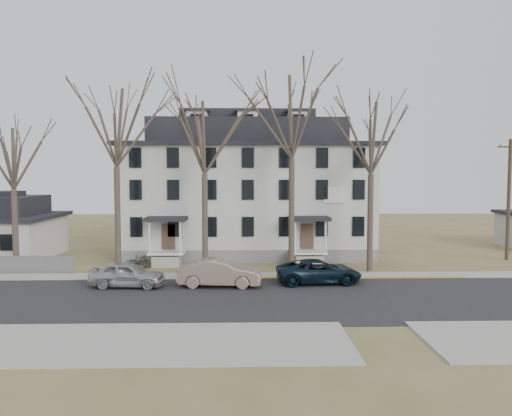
{
  "coord_description": "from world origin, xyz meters",
  "views": [
    {
      "loc": [
        -2.3,
        -24.58,
        6.77
      ],
      "look_at": [
        -1.49,
        9.0,
        4.48
      ],
      "focal_mm": 35.0,
      "sensor_mm": 36.0,
      "label": 1
    }
  ],
  "objects_px": {
    "small_house": "(1,230)",
    "bicycle_right": "(140,262)",
    "tree_far_left": "(116,121)",
    "bicycle_left": "(135,263)",
    "boarding_house": "(247,190)",
    "tree_center": "(292,111)",
    "tree_mid_right": "(372,133)",
    "tree_mid_left": "(204,133)",
    "utility_pole_far": "(509,198)",
    "tree_bungalow": "(13,154)",
    "car_silver": "(127,275)",
    "car_tan": "(220,273)",
    "car_navy": "(319,272)"
  },
  "relations": [
    {
      "from": "car_navy",
      "to": "tree_bungalow",
      "type": "bearing_deg",
      "value": 74.84
    },
    {
      "from": "tree_bungalow",
      "to": "utility_pole_far",
      "type": "distance_m",
      "value": 36.88
    },
    {
      "from": "tree_center",
      "to": "car_navy",
      "type": "distance_m",
      "value": 11.18
    },
    {
      "from": "utility_pole_far",
      "to": "bicycle_right",
      "type": "relative_size",
      "value": 5.96
    },
    {
      "from": "small_house",
      "to": "boarding_house",
      "type": "bearing_deg",
      "value": 5.59
    },
    {
      "from": "utility_pole_far",
      "to": "bicycle_left",
      "type": "relative_size",
      "value": 5.81
    },
    {
      "from": "small_house",
      "to": "bicycle_left",
      "type": "height_order",
      "value": "small_house"
    },
    {
      "from": "car_silver",
      "to": "car_tan",
      "type": "relative_size",
      "value": 0.9
    },
    {
      "from": "utility_pole_far",
      "to": "small_house",
      "type": "bearing_deg",
      "value": 177.18
    },
    {
      "from": "small_house",
      "to": "bicycle_right",
      "type": "height_order",
      "value": "small_house"
    },
    {
      "from": "tree_mid_left",
      "to": "tree_mid_right",
      "type": "bearing_deg",
      "value": 0.0
    },
    {
      "from": "tree_far_left",
      "to": "tree_mid_left",
      "type": "xyz_separation_m",
      "value": [
        6.0,
        0.0,
        -0.74
      ]
    },
    {
      "from": "tree_far_left",
      "to": "car_silver",
      "type": "relative_size",
      "value": 3.07
    },
    {
      "from": "tree_bungalow",
      "to": "bicycle_left",
      "type": "bearing_deg",
      "value": 8.14
    },
    {
      "from": "tree_mid_left",
      "to": "bicycle_left",
      "type": "xyz_separation_m",
      "value": [
        -5.08,
        1.13,
        -9.17
      ]
    },
    {
      "from": "car_navy",
      "to": "bicycle_right",
      "type": "distance_m",
      "value": 13.18
    },
    {
      "from": "car_silver",
      "to": "bicycle_right",
      "type": "bearing_deg",
      "value": 9.24
    },
    {
      "from": "small_house",
      "to": "tree_far_left",
      "type": "bearing_deg",
      "value": -29.39
    },
    {
      "from": "tree_mid_left",
      "to": "bicycle_right",
      "type": "height_order",
      "value": "tree_mid_left"
    },
    {
      "from": "tree_bungalow",
      "to": "tree_far_left",
      "type": "bearing_deg",
      "value": 0.0
    },
    {
      "from": "tree_far_left",
      "to": "bicycle_left",
      "type": "relative_size",
      "value": 8.39
    },
    {
      "from": "tree_center",
      "to": "utility_pole_far",
      "type": "bearing_deg",
      "value": 13.5
    },
    {
      "from": "utility_pole_far",
      "to": "tree_center",
      "type": "bearing_deg",
      "value": -166.5
    },
    {
      "from": "boarding_house",
      "to": "car_silver",
      "type": "height_order",
      "value": "boarding_house"
    },
    {
      "from": "small_house",
      "to": "tree_center",
      "type": "xyz_separation_m",
      "value": [
        23.0,
        -6.2,
        8.84
      ]
    },
    {
      "from": "small_house",
      "to": "tree_mid_right",
      "type": "distance_m",
      "value": 30.08
    },
    {
      "from": "car_tan",
      "to": "bicycle_right",
      "type": "relative_size",
      "value": 3.12
    },
    {
      "from": "tree_far_left",
      "to": "car_silver",
      "type": "height_order",
      "value": "tree_far_left"
    },
    {
      "from": "tree_mid_left",
      "to": "utility_pole_far",
      "type": "bearing_deg",
      "value": 10.13
    },
    {
      "from": "boarding_house",
      "to": "tree_bungalow",
      "type": "relative_size",
      "value": 1.93
    },
    {
      "from": "tree_center",
      "to": "bicycle_right",
      "type": "distance_m",
      "value": 15.16
    },
    {
      "from": "tree_center",
      "to": "tree_mid_right",
      "type": "relative_size",
      "value": 1.15
    },
    {
      "from": "tree_far_left",
      "to": "tree_center",
      "type": "distance_m",
      "value": 12.02
    },
    {
      "from": "bicycle_left",
      "to": "tree_mid_left",
      "type": "bearing_deg",
      "value": -84.11
    },
    {
      "from": "tree_bungalow",
      "to": "bicycle_right",
      "type": "relative_size",
      "value": 6.76
    },
    {
      "from": "tree_far_left",
      "to": "bicycle_right",
      "type": "xyz_separation_m",
      "value": [
        1.23,
        1.2,
        -9.86
      ]
    },
    {
      "from": "tree_bungalow",
      "to": "car_tan",
      "type": "distance_m",
      "value": 16.69
    },
    {
      "from": "small_house",
      "to": "tree_far_left",
      "type": "distance_m",
      "value": 15.0
    },
    {
      "from": "tree_mid_right",
      "to": "tree_far_left",
      "type": "bearing_deg",
      "value": 180.0
    },
    {
      "from": "tree_bungalow",
      "to": "tree_mid_left",
      "type": "bearing_deg",
      "value": 0.0
    },
    {
      "from": "tree_center",
      "to": "tree_mid_right",
      "type": "height_order",
      "value": "tree_center"
    },
    {
      "from": "tree_far_left",
      "to": "car_silver",
      "type": "distance_m",
      "value": 10.88
    },
    {
      "from": "tree_mid_right",
      "to": "tree_bungalow",
      "type": "distance_m",
      "value": 24.54
    },
    {
      "from": "small_house",
      "to": "utility_pole_far",
      "type": "xyz_separation_m",
      "value": [
        40.5,
        -2.0,
        2.66
      ]
    },
    {
      "from": "car_silver",
      "to": "tree_bungalow",
      "type": "bearing_deg",
      "value": 65.49
    },
    {
      "from": "tree_mid_left",
      "to": "car_navy",
      "type": "height_order",
      "value": "tree_mid_left"
    },
    {
      "from": "boarding_house",
      "to": "small_house",
      "type": "distance_m",
      "value": 20.34
    },
    {
      "from": "boarding_house",
      "to": "tree_mid_right",
      "type": "relative_size",
      "value": 1.63
    },
    {
      "from": "boarding_house",
      "to": "tree_center",
      "type": "bearing_deg",
      "value": -69.8
    },
    {
      "from": "boarding_house",
      "to": "tree_center",
      "type": "distance_m",
      "value": 10.39
    }
  ]
}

